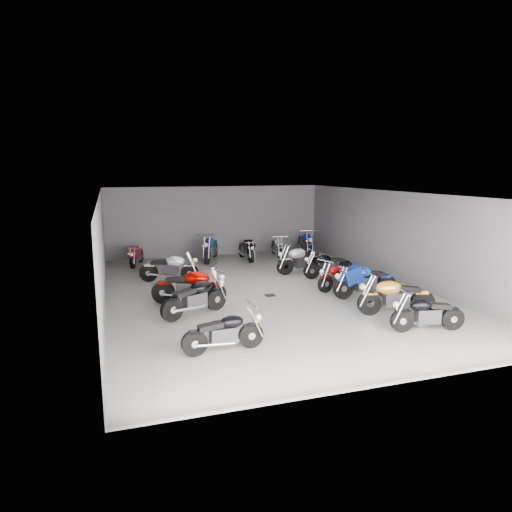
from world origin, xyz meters
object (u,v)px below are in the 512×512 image
object	(u,v)px
motorcycle_right_a	(427,313)
motorcycle_back_f	(305,243)
motorcycle_right_e	(328,265)
motorcycle_back_d	(246,249)
motorcycle_back_c	(211,248)
motorcycle_right_f	(302,260)
drain_grate	(270,295)
motorcycle_left_f	(170,268)
motorcycle_right_c	(364,281)
motorcycle_back_e	(277,247)
motorcycle_right_d	(340,276)
motorcycle_left_d	(190,287)
motorcycle_left_a	(224,332)
motorcycle_left_c	(195,297)
motorcycle_right_b	(395,296)
motorcycle_back_a	(136,255)

from	to	relation	value
motorcycle_right_a	motorcycle_back_f	distance (m)	10.60
motorcycle_right_e	motorcycle_back_d	world-z (taller)	motorcycle_right_e
motorcycle_right_e	motorcycle_back_c	xyz separation A→B (m)	(-3.43, 4.51, 0.08)
motorcycle_right_f	motorcycle_right_a	bearing A→B (deg)	174.96
drain_grate	motorcycle_back_c	world-z (taller)	motorcycle_back_c
motorcycle_left_f	motorcycle_right_c	xyz separation A→B (m)	(5.54, -3.87, 0.01)
motorcycle_back_e	motorcycle_right_a	bearing A→B (deg)	97.98
motorcycle_back_c	motorcycle_right_f	bearing A→B (deg)	152.79
motorcycle_back_d	motorcycle_right_d	bearing A→B (deg)	103.71
motorcycle_back_f	motorcycle_back_c	bearing A→B (deg)	12.13
motorcycle_right_d	motorcycle_right_e	size ratio (longest dim) A/B	0.94
motorcycle_left_d	motorcycle_back_f	bearing A→B (deg)	157.09
motorcycle_left_a	motorcycle_left_c	xyz separation A→B (m)	(-0.13, 2.73, 0.06)
motorcycle_right_b	motorcycle_right_f	xyz separation A→B (m)	(-0.37, 5.56, 0.01)
motorcycle_right_d	motorcycle_back_c	size ratio (longest dim) A/B	0.85
motorcycle_left_d	motorcycle_right_d	distance (m)	5.04
motorcycle_right_d	drain_grate	bearing A→B (deg)	71.79
motorcycle_back_a	motorcycle_back_d	world-z (taller)	motorcycle_back_d
motorcycle_right_b	motorcycle_right_c	xyz separation A→B (m)	(0.13, 1.83, 0.00)
motorcycle_back_c	motorcycle_right_c	bearing A→B (deg)	138.58
motorcycle_left_f	motorcycle_back_f	world-z (taller)	motorcycle_back_f
motorcycle_left_a	motorcycle_left_c	world-z (taller)	motorcycle_left_c
motorcycle_left_a	motorcycle_back_c	bearing A→B (deg)	165.73
motorcycle_right_d	motorcycle_back_a	bearing A→B (deg)	27.75
motorcycle_right_e	motorcycle_right_c	bearing A→B (deg)	179.71
motorcycle_right_d	motorcycle_back_e	xyz separation A→B (m)	(0.15, 6.31, -0.02)
motorcycle_left_c	motorcycle_right_d	bearing A→B (deg)	78.96
drain_grate	motorcycle_left_c	distance (m)	2.95
motorcycle_left_f	motorcycle_back_f	bearing A→B (deg)	136.04
motorcycle_right_e	motorcycle_back_c	distance (m)	5.67
motorcycle_back_d	motorcycle_back_f	xyz separation A→B (m)	(3.03, 0.44, 0.07)
motorcycle_left_a	motorcycle_left_c	bearing A→B (deg)	179.19
motorcycle_right_b	motorcycle_back_d	world-z (taller)	motorcycle_right_b
motorcycle_left_f	motorcycle_right_e	xyz separation A→B (m)	(5.66, -1.17, -0.03)
motorcycle_left_a	motorcycle_back_f	size ratio (longest dim) A/B	0.83
motorcycle_right_c	motorcycle_left_d	bearing A→B (deg)	81.36
motorcycle_left_a	motorcycle_right_b	bearing A→B (deg)	98.60
motorcycle_left_f	motorcycle_right_a	size ratio (longest dim) A/B	1.09
motorcycle_left_a	motorcycle_right_e	distance (m)	7.77
motorcycle_left_f	motorcycle_back_c	bearing A→B (deg)	165.53
motorcycle_right_b	motorcycle_right_c	distance (m)	1.84
motorcycle_left_c	motorcycle_right_d	distance (m)	5.21
drain_grate	motorcycle_right_e	size ratio (longest dim) A/B	0.16
motorcycle_right_f	motorcycle_right_d	bearing A→B (deg)	176.29
motorcycle_left_c	motorcycle_right_e	xyz separation A→B (m)	(5.49, 2.90, -0.03)
motorcycle_left_f	motorcycle_right_c	size ratio (longest dim) A/B	0.94
motorcycle_left_c	motorcycle_back_a	world-z (taller)	motorcycle_left_c
motorcycle_left_a	motorcycle_left_d	distance (m)	3.84
motorcycle_back_d	motorcycle_back_e	size ratio (longest dim) A/B	1.07
motorcycle_right_c	motorcycle_back_d	size ratio (longest dim) A/B	1.10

